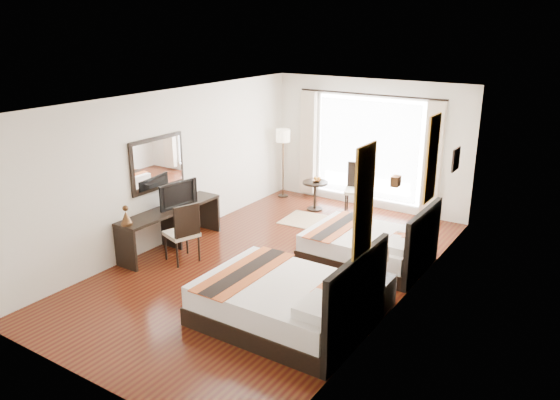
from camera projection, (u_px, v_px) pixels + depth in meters
The scene contains 29 objects.
floor at pixel (273, 266), 9.25m from camera, with size 4.50×7.50×0.01m, color #3B100A.
ceiling at pixel (273, 100), 8.37m from camera, with size 4.50×7.50×0.02m, color white.
wall_headboard at pixel (406, 212), 7.64m from camera, with size 0.01×7.50×2.80m, color silver.
wall_desk at pixel (171, 167), 9.97m from camera, with size 0.01×7.50×2.80m, color silver.
wall_window at pixel (369, 144), 11.79m from camera, with size 4.50×0.01×2.80m, color silver.
wall_entry at pixel (79, 272), 5.82m from camera, with size 4.50×0.01×2.80m, color silver.
window_glass at pixel (369, 149), 11.81m from camera, with size 2.40×0.02×2.20m, color white.
sheer_curtain at pixel (367, 150), 11.76m from camera, with size 2.30×0.02×2.10m, color white.
drape_left at pixel (308, 143), 12.48m from camera, with size 0.35×0.14×2.35m, color beige.
drape_right at pixel (433, 160), 10.98m from camera, with size 0.35×0.14×2.35m, color beige.
art_panel_near at pixel (364, 201), 6.34m from camera, with size 0.03×0.50×1.35m, color brown.
art_panel_far at pixel (432, 159), 8.29m from camera, with size 0.03×0.50×1.35m, color brown.
wall_sconce at pixel (396, 181), 7.24m from camera, with size 0.10×0.14×0.14m, color #472D19.
mirror_frame at pixel (157, 163), 9.62m from camera, with size 0.04×1.25×0.95m, color black.
mirror_glass at pixel (158, 164), 9.61m from camera, with size 0.01×1.12×0.82m, color white.
bed_near at pixel (288, 302), 7.39m from camera, with size 2.24×1.75×1.26m.
bed_far at pixel (370, 246), 9.29m from camera, with size 2.00×1.56×1.12m.
nightstand at pixel (377, 292), 7.85m from camera, with size 0.39×0.48×0.46m, color black.
table_lamp at pixel (381, 256), 7.80m from camera, with size 0.22×0.22×0.35m.
vase at pixel (376, 276), 7.58m from camera, with size 0.13×0.13×0.14m, color black.
console_desk at pixel (171, 228), 9.87m from camera, with size 0.50×2.20×0.76m, color black.
television at pixel (176, 194), 9.79m from camera, with size 0.82×0.11×0.47m, color black.
bronze_figurine at pixel (126, 216), 8.91m from camera, with size 0.20×0.20×0.30m, color #472D19, non-canonical shape.
desk_chair at pixel (183, 243), 9.33m from camera, with size 0.63×0.63×1.06m.
floor_lamp at pixel (283, 140), 12.44m from camera, with size 0.32×0.32×1.60m.
side_table at pixel (315, 196), 11.87m from camera, with size 0.55×0.55×0.64m, color black.
fruit_bowl at pixel (317, 181), 11.75m from camera, with size 0.19×0.19×0.05m, color #433218.
window_chair at pixel (357, 198), 11.66m from camera, with size 0.64×0.64×1.08m.
jute_rug at pixel (316, 222), 11.23m from camera, with size 1.35×0.92×0.01m, color tan.
Camera 1 is at (4.68, -7.01, 3.95)m, focal length 35.00 mm.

